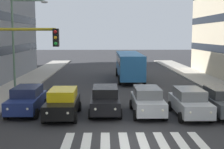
{
  "coord_description": "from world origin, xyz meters",
  "views": [
    {
      "loc": [
        1.33,
        14.17,
        5.08
      ],
      "look_at": [
        0.89,
        -6.38,
        2.42
      ],
      "focal_mm": 49.51,
      "sensor_mm": 36.0,
      "label": 1
    }
  ],
  "objects_px": {
    "bus_behind_traffic": "(129,63)",
    "car_1": "(190,102)",
    "car_3": "(105,100)",
    "car_4": "(63,103)",
    "street_lamp_right": "(19,38)",
    "car_5": "(27,99)",
    "car_0": "(222,101)",
    "car_2": "(147,101)"
  },
  "relations": [
    {
      "from": "bus_behind_traffic",
      "to": "car_1",
      "type": "bearing_deg",
      "value": 99.3
    },
    {
      "from": "car_3",
      "to": "car_4",
      "type": "bearing_deg",
      "value": 17.93
    },
    {
      "from": "car_4",
      "to": "bus_behind_traffic",
      "type": "bearing_deg",
      "value": -108.77
    },
    {
      "from": "car_1",
      "to": "car_4",
      "type": "xyz_separation_m",
      "value": [
        7.91,
        -0.05,
        0.0
      ]
    },
    {
      "from": "bus_behind_traffic",
      "to": "street_lamp_right",
      "type": "distance_m",
      "value": 14.03
    },
    {
      "from": "car_1",
      "to": "bus_behind_traffic",
      "type": "relative_size",
      "value": 0.42
    },
    {
      "from": "car_4",
      "to": "car_5",
      "type": "distance_m",
      "value": 2.66
    },
    {
      "from": "car_3",
      "to": "car_0",
      "type": "bearing_deg",
      "value": 174.96
    },
    {
      "from": "car_2",
      "to": "car_3",
      "type": "xyz_separation_m",
      "value": [
        2.69,
        -0.36,
        0.0
      ]
    },
    {
      "from": "car_0",
      "to": "car_1",
      "type": "distance_m",
      "value": 2.13
    },
    {
      "from": "car_2",
      "to": "car_0",
      "type": "bearing_deg",
      "value": 176.45
    },
    {
      "from": "car_5",
      "to": "street_lamp_right",
      "type": "relative_size",
      "value": 0.58
    },
    {
      "from": "car_2",
      "to": "street_lamp_right",
      "type": "height_order",
      "value": "street_lamp_right"
    },
    {
      "from": "bus_behind_traffic",
      "to": "street_lamp_right",
      "type": "height_order",
      "value": "street_lamp_right"
    },
    {
      "from": "car_1",
      "to": "car_3",
      "type": "xyz_separation_m",
      "value": [
        5.27,
        -0.91,
        0.0
      ]
    },
    {
      "from": "bus_behind_traffic",
      "to": "street_lamp_right",
      "type": "relative_size",
      "value": 1.36
    },
    {
      "from": "car_2",
      "to": "street_lamp_right",
      "type": "distance_m",
      "value": 11.59
    },
    {
      "from": "car_3",
      "to": "car_4",
      "type": "relative_size",
      "value": 1.0
    },
    {
      "from": "car_1",
      "to": "car_0",
      "type": "bearing_deg",
      "value": -173.17
    },
    {
      "from": "car_4",
      "to": "car_5",
      "type": "xyz_separation_m",
      "value": [
        2.46,
        -1.0,
        0.0
      ]
    },
    {
      "from": "car_2",
      "to": "car_4",
      "type": "relative_size",
      "value": 1.0
    },
    {
      "from": "car_2",
      "to": "car_5",
      "type": "height_order",
      "value": "same"
    },
    {
      "from": "bus_behind_traffic",
      "to": "car_0",
      "type": "bearing_deg",
      "value": 106.87
    },
    {
      "from": "car_0",
      "to": "bus_behind_traffic",
      "type": "xyz_separation_m",
      "value": [
        4.7,
        -15.49,
        0.97
      ]
    },
    {
      "from": "car_0",
      "to": "street_lamp_right",
      "type": "bearing_deg",
      "value": -21.58
    },
    {
      "from": "bus_behind_traffic",
      "to": "car_4",
      "type": "bearing_deg",
      "value": 71.23
    },
    {
      "from": "car_2",
      "to": "car_3",
      "type": "height_order",
      "value": "same"
    },
    {
      "from": "car_3",
      "to": "street_lamp_right",
      "type": "xyz_separation_m",
      "value": [
        6.82,
        -4.97,
        3.93
      ]
    },
    {
      "from": "car_0",
      "to": "car_3",
      "type": "xyz_separation_m",
      "value": [
        7.39,
        -0.65,
        0.0
      ]
    },
    {
      "from": "street_lamp_right",
      "to": "bus_behind_traffic",
      "type": "bearing_deg",
      "value": -133.95
    },
    {
      "from": "street_lamp_right",
      "to": "car_0",
      "type": "bearing_deg",
      "value": 158.42
    },
    {
      "from": "car_3",
      "to": "bus_behind_traffic",
      "type": "height_order",
      "value": "bus_behind_traffic"
    },
    {
      "from": "car_0",
      "to": "car_1",
      "type": "xyz_separation_m",
      "value": [
        2.12,
        0.25,
        0.0
      ]
    },
    {
      "from": "car_4",
      "to": "bus_behind_traffic",
      "type": "height_order",
      "value": "bus_behind_traffic"
    },
    {
      "from": "car_0",
      "to": "car_5",
      "type": "relative_size",
      "value": 1.0
    },
    {
      "from": "car_0",
      "to": "car_2",
      "type": "xyz_separation_m",
      "value": [
        4.7,
        -0.29,
        0.0
      ]
    },
    {
      "from": "car_4",
      "to": "car_5",
      "type": "bearing_deg",
      "value": -22.08
    },
    {
      "from": "car_2",
      "to": "car_4",
      "type": "xyz_separation_m",
      "value": [
        5.33,
        0.49,
        0.0
      ]
    },
    {
      "from": "car_2",
      "to": "car_5",
      "type": "distance_m",
      "value": 7.81
    },
    {
      "from": "car_2",
      "to": "bus_behind_traffic",
      "type": "height_order",
      "value": "bus_behind_traffic"
    },
    {
      "from": "car_1",
      "to": "bus_behind_traffic",
      "type": "distance_m",
      "value": 15.99
    },
    {
      "from": "car_5",
      "to": "bus_behind_traffic",
      "type": "bearing_deg",
      "value": -117.94
    }
  ]
}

